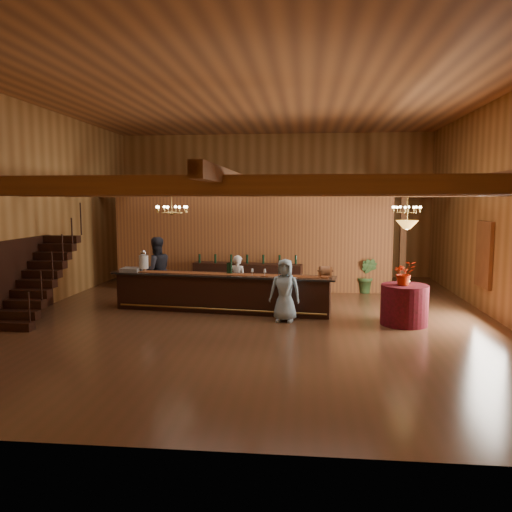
# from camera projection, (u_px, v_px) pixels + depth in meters

# --- Properties ---
(floor) EXTENTS (14.00, 14.00, 0.00)m
(floor) POSITION_uv_depth(u_px,v_px,m) (256.00, 316.00, 12.89)
(floor) COLOR #543520
(floor) RESTS_ON ground
(ceiling) EXTENTS (14.00, 14.00, 0.00)m
(ceiling) POSITION_uv_depth(u_px,v_px,m) (256.00, 97.00, 12.27)
(ceiling) COLOR #B1713F
(ceiling) RESTS_ON wall_back
(wall_back) EXTENTS (12.00, 0.10, 5.50)m
(wall_back) POSITION_uv_depth(u_px,v_px,m) (274.00, 205.00, 19.50)
(wall_back) COLOR #A4743C
(wall_back) RESTS_ON floor
(wall_front) EXTENTS (12.00, 0.10, 5.50)m
(wall_front) POSITION_uv_depth(u_px,v_px,m) (195.00, 221.00, 5.66)
(wall_front) COLOR #A4743C
(wall_front) RESTS_ON floor
(wall_left) EXTENTS (0.10, 14.00, 5.50)m
(wall_left) POSITION_uv_depth(u_px,v_px,m) (31.00, 209.00, 13.18)
(wall_left) COLOR #A4743C
(wall_left) RESTS_ON floor
(wall_right) EXTENTS (0.10, 14.00, 5.50)m
(wall_right) POSITION_uv_depth(u_px,v_px,m) (504.00, 209.00, 11.99)
(wall_right) COLOR #A4743C
(wall_right) RESTS_ON floor
(beam_grid) EXTENTS (11.90, 13.90, 0.39)m
(beam_grid) POSITION_uv_depth(u_px,v_px,m) (258.00, 190.00, 13.03)
(beam_grid) COLOR brown
(beam_grid) RESTS_ON wall_left
(support_posts) EXTENTS (9.20, 10.20, 3.20)m
(support_posts) POSITION_uv_depth(u_px,v_px,m) (254.00, 256.00, 12.22)
(support_posts) COLOR brown
(support_posts) RESTS_ON floor
(partition_wall) EXTENTS (9.00, 0.18, 3.10)m
(partition_wall) POSITION_uv_depth(u_px,v_px,m) (252.00, 244.00, 16.23)
(partition_wall) COLOR brown
(partition_wall) RESTS_ON floor
(window_right_back) EXTENTS (0.12, 1.05, 1.75)m
(window_right_back) POSITION_uv_depth(u_px,v_px,m) (485.00, 254.00, 13.12)
(window_right_back) COLOR white
(window_right_back) RESTS_ON wall_right
(staircase) EXTENTS (1.00, 2.80, 2.00)m
(staircase) POSITION_uv_depth(u_px,v_px,m) (39.00, 279.00, 12.59)
(staircase) COLOR black
(staircase) RESTS_ON floor
(backroom_boxes) EXTENTS (4.10, 0.60, 1.10)m
(backroom_boxes) POSITION_uv_depth(u_px,v_px,m) (263.00, 267.00, 18.30)
(backroom_boxes) COLOR black
(backroom_boxes) RESTS_ON floor
(tasting_bar) EXTENTS (6.11, 1.47, 1.02)m
(tasting_bar) POSITION_uv_depth(u_px,v_px,m) (221.00, 293.00, 13.32)
(tasting_bar) COLOR black
(tasting_bar) RESTS_ON floor
(beverage_dispenser) EXTENTS (0.26, 0.26, 0.60)m
(beverage_dispenser) POSITION_uv_depth(u_px,v_px,m) (144.00, 261.00, 13.77)
(beverage_dispenser) COLOR silver
(beverage_dispenser) RESTS_ON tasting_bar
(glass_rack_tray) EXTENTS (0.50, 0.50, 0.10)m
(glass_rack_tray) POSITION_uv_depth(u_px,v_px,m) (131.00, 270.00, 13.77)
(glass_rack_tray) COLOR gray
(glass_rack_tray) RESTS_ON tasting_bar
(raffle_drum) EXTENTS (0.34, 0.24, 0.30)m
(raffle_drum) POSITION_uv_depth(u_px,v_px,m) (325.00, 271.00, 12.61)
(raffle_drum) COLOR #9E6238
(raffle_drum) RESTS_ON tasting_bar
(bar_bottle_0) EXTENTS (0.07, 0.07, 0.30)m
(bar_bottle_0) POSITION_uv_depth(u_px,v_px,m) (228.00, 268.00, 13.33)
(bar_bottle_0) COLOR black
(bar_bottle_0) RESTS_ON tasting_bar
(bar_bottle_1) EXTENTS (0.07, 0.07, 0.30)m
(bar_bottle_1) POSITION_uv_depth(u_px,v_px,m) (229.00, 268.00, 13.33)
(bar_bottle_1) COLOR black
(bar_bottle_1) RESTS_ON tasting_bar
(bar_bottle_2) EXTENTS (0.07, 0.07, 0.30)m
(bar_bottle_2) POSITION_uv_depth(u_px,v_px,m) (231.00, 268.00, 13.31)
(bar_bottle_2) COLOR black
(bar_bottle_2) RESTS_ON tasting_bar
(backbar_shelf) EXTENTS (3.51, 0.95, 0.98)m
(backbar_shelf) POSITION_uv_depth(u_px,v_px,m) (247.00, 279.00, 15.83)
(backbar_shelf) COLOR black
(backbar_shelf) RESTS_ON floor
(round_table) EXTENTS (1.11, 1.11, 0.96)m
(round_table) POSITION_uv_depth(u_px,v_px,m) (404.00, 305.00, 11.93)
(round_table) COLOR maroon
(round_table) RESTS_ON floor
(chandelier_left) EXTENTS (0.80, 0.80, 0.61)m
(chandelier_left) POSITION_uv_depth(u_px,v_px,m) (172.00, 209.00, 12.64)
(chandelier_left) COLOR #AD8A43
(chandelier_left) RESTS_ON beam_grid
(chandelier_right) EXTENTS (0.80, 0.80, 0.64)m
(chandelier_right) POSITION_uv_depth(u_px,v_px,m) (407.00, 209.00, 14.10)
(chandelier_right) COLOR #AD8A43
(chandelier_right) RESTS_ON beam_grid
(pendant_lamp) EXTENTS (0.52, 0.52, 0.90)m
(pendant_lamp) POSITION_uv_depth(u_px,v_px,m) (407.00, 225.00, 11.72)
(pendant_lamp) COLOR #AD8A43
(pendant_lamp) RESTS_ON beam_grid
(bartender) EXTENTS (0.62, 0.52, 1.45)m
(bartender) POSITION_uv_depth(u_px,v_px,m) (238.00, 281.00, 13.92)
(bartender) COLOR white
(bartender) RESTS_ON floor
(staff_second) EXTENTS (1.18, 1.12, 1.93)m
(staff_second) POSITION_uv_depth(u_px,v_px,m) (156.00, 271.00, 14.25)
(staff_second) COLOR #252732
(staff_second) RESTS_ON floor
(guest) EXTENTS (0.82, 0.60, 1.55)m
(guest) POSITION_uv_depth(u_px,v_px,m) (285.00, 290.00, 12.22)
(guest) COLOR #8EB2C7
(guest) RESTS_ON floor
(floor_plant) EXTENTS (0.76, 0.70, 1.13)m
(floor_plant) POSITION_uv_depth(u_px,v_px,m) (367.00, 276.00, 15.92)
(floor_plant) COLOR #375C2A
(floor_plant) RESTS_ON floor
(table_flowers) EXTENTS (0.61, 0.55, 0.59)m
(table_flowers) POSITION_uv_depth(u_px,v_px,m) (404.00, 273.00, 11.81)
(table_flowers) COLOR #B32406
(table_flowers) RESTS_ON round_table
(table_vase) EXTENTS (0.15, 0.15, 0.28)m
(table_vase) POSITION_uv_depth(u_px,v_px,m) (407.00, 278.00, 11.98)
(table_vase) COLOR #AD8A43
(table_vase) RESTS_ON round_table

